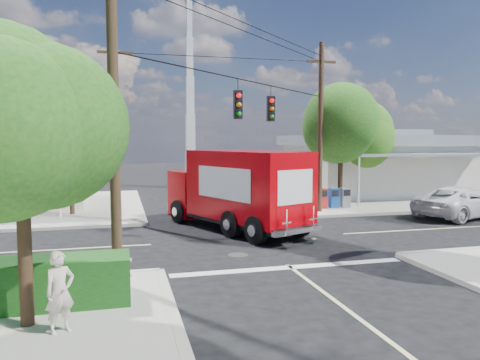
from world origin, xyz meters
name	(u,v)px	position (x,y,z in m)	size (l,w,h in m)	color
ground	(252,239)	(0.00, 0.00, 0.00)	(120.00, 120.00, 0.00)	black
sidewalk_ne	(362,197)	(10.88, 10.88, 0.07)	(14.12, 14.12, 0.14)	#A8A297
sidewalk_nw	(15,208)	(-10.88, 10.88, 0.07)	(14.12, 14.12, 0.14)	#A8A297
road_markings	(263,247)	(0.00, -1.47, 0.01)	(32.00, 32.00, 0.01)	beige
building_ne	(375,163)	(12.50, 11.97, 2.32)	(11.80, 10.20, 4.50)	silver
radio_tower	(190,118)	(0.50, 20.00, 5.64)	(0.80, 0.80, 17.00)	silver
tree_sw_front	(20,121)	(-6.99, -7.54, 4.33)	(3.88, 3.78, 6.03)	#422D1C
tree_ne_front	(342,125)	(7.21, 6.76, 4.77)	(4.21, 4.14, 6.66)	#422D1C
tree_ne_back	(363,136)	(9.81, 8.96, 4.19)	(3.77, 3.66, 5.82)	#422D1C
palm_nw_front	(69,118)	(-7.50, 7.50, 5.04)	(3.01, 3.08, 5.59)	#422D1C
palm_nw_back	(32,126)	(-9.50, 9.00, 4.67)	(3.01, 3.08, 5.19)	#422D1C
utility_poles	(206,122)	(-1.58, 1.60, 4.67)	(12.00, 10.68, 9.00)	#473321
picket_fence	(6,276)	(-7.80, -5.60, 0.68)	(5.94, 0.06, 1.00)	silver
vending_boxes	(333,198)	(6.50, 6.20, 0.69)	(1.90, 0.50, 1.10)	red
delivery_truck	(237,190)	(-0.15, 1.99, 1.77)	(5.32, 8.33, 3.49)	black
parked_car	(463,202)	(11.86, 2.34, 0.78)	(2.60, 5.63, 1.56)	silver
pedestrian	(60,292)	(-6.28, -8.08, 0.96)	(0.60, 0.39, 1.65)	beige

